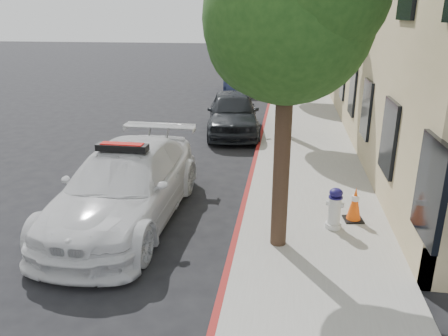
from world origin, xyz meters
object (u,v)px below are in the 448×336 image
Objects in this scene: police_car at (125,186)px; parked_car_far at (237,80)px; traffic_cone at (355,204)px; parked_car_mid at (233,112)px; fire_hydrant at (335,209)px.

police_car is 16.87m from parked_car_far.
parked_car_mid is at bearing 115.55° from traffic_cone.
parked_car_mid reaches higher than parked_car_far.
parked_car_far is at bearing 117.98° from fire_hydrant.
parked_car_mid is 8.39m from fire_hydrant.
police_car is 7.89m from parked_car_mid.
police_car reaches higher than fire_hydrant.
parked_car_mid is 6.26× the size of traffic_cone.
parked_car_mid is at bearing 126.13° from fire_hydrant.
traffic_cone is at bearing -82.01° from parked_car_far.
police_car reaches higher than parked_car_far.
parked_car_mid reaches higher than traffic_cone.
parked_car_mid is at bearing -91.30° from parked_car_far.
parked_car_far reaches higher than traffic_cone.
parked_car_mid reaches higher than fire_hydrant.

